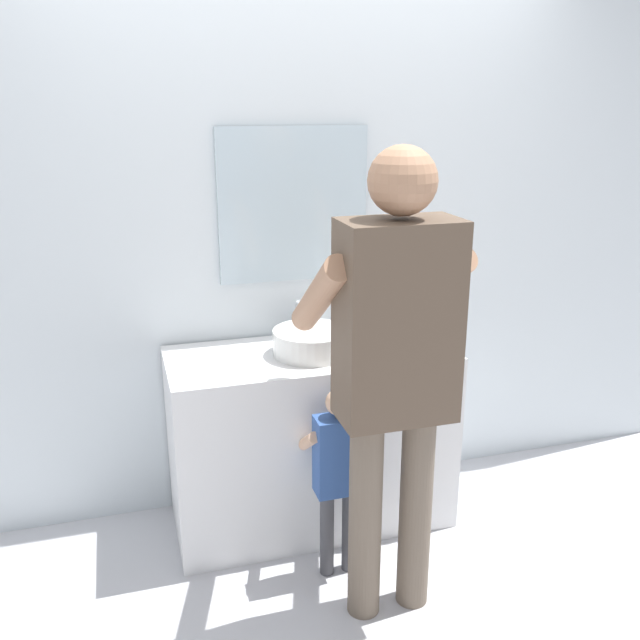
# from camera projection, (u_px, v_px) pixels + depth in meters

# --- Properties ---
(ground_plane) EXTENTS (14.00, 14.00, 0.00)m
(ground_plane) POSITION_uv_depth(u_px,v_px,m) (330.00, 554.00, 3.02)
(ground_plane) COLOR silver
(back_wall) EXTENTS (4.40, 0.10, 2.70)m
(back_wall) POSITION_uv_depth(u_px,v_px,m) (291.00, 223.00, 3.18)
(back_wall) COLOR silver
(back_wall) RESTS_ON ground
(vanity_cabinet) EXTENTS (1.25, 0.54, 0.83)m
(vanity_cabinet) POSITION_uv_depth(u_px,v_px,m) (311.00, 438.00, 3.17)
(vanity_cabinet) COLOR white
(vanity_cabinet) RESTS_ON ground
(sink_basin) EXTENTS (0.34, 0.34, 0.11)m
(sink_basin) POSITION_uv_depth(u_px,v_px,m) (311.00, 342.00, 3.01)
(sink_basin) COLOR silver
(sink_basin) RESTS_ON vanity_cabinet
(faucet) EXTENTS (0.18, 0.14, 0.18)m
(faucet) POSITION_uv_depth(u_px,v_px,m) (299.00, 322.00, 3.19)
(faucet) COLOR #B7BABF
(faucet) RESTS_ON vanity_cabinet
(toothbrush_cup) EXTENTS (0.07, 0.07, 0.21)m
(toothbrush_cup) POSITION_uv_depth(u_px,v_px,m) (376.00, 332.00, 3.15)
(toothbrush_cup) COLOR silver
(toothbrush_cup) RESTS_ON vanity_cabinet
(child_toddler) EXTENTS (0.25, 0.26, 0.83)m
(child_toddler) POSITION_uv_depth(u_px,v_px,m) (338.00, 465.00, 2.78)
(child_toddler) COLOR #47474C
(child_toddler) RESTS_ON ground
(adult_parent) EXTENTS (0.55, 0.57, 1.76)m
(adult_parent) POSITION_uv_depth(u_px,v_px,m) (395.00, 351.00, 2.42)
(adult_parent) COLOR #6B5B4C
(adult_parent) RESTS_ON ground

